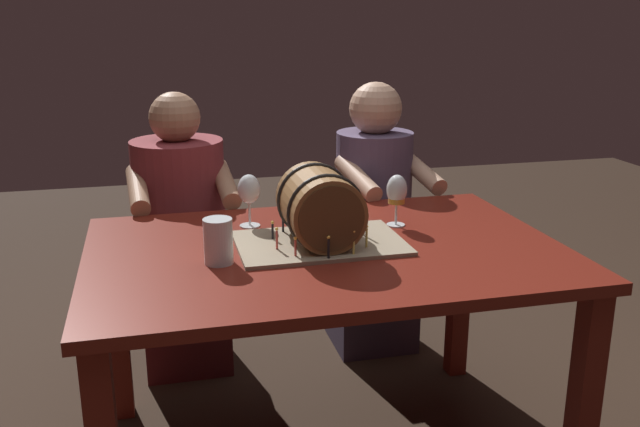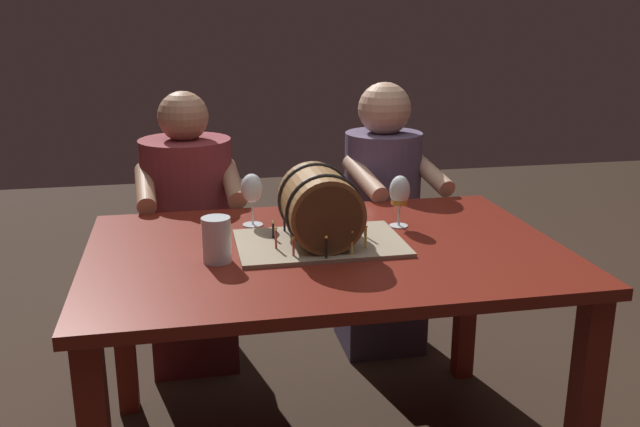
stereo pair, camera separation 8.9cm
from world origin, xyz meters
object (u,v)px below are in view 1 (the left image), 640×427
Objects in this scene: barrel_cake at (320,211)px; wine_glass_red at (317,181)px; wine_glass_empty at (249,190)px; dining_table at (326,277)px; wine_glass_amber at (397,192)px; beer_pint at (218,243)px; person_seated_right at (373,230)px; person_seated_left at (182,243)px.

barrel_cake is 2.89× the size of wine_glass_red.
wine_glass_red is at bearing 17.42° from wine_glass_empty.
wine_glass_amber is (0.28, 0.16, 0.21)m from dining_table.
wine_glass_empty is 1.35× the size of beer_pint.
wine_glass_amber is 0.69m from person_seated_right.
wine_glass_empty is at bearing -67.01° from person_seated_left.
dining_table is 0.41m from wine_glass_red.
person_seated_right reaches higher than dining_table.
barrel_cake is 2.87× the size of wine_glass_empty.
wine_glass_amber is (0.29, 0.13, 0.01)m from barrel_cake.
barrel_cake reaches higher than wine_glass_red.
wine_glass_red reaches higher than wine_glass_amber.
wine_glass_amber is at bearing -101.46° from person_seated_right.
beer_pint is at bearing -133.54° from wine_glass_red.
dining_table is 10.92× the size of beer_pint.
wine_glass_empty is at bearing 167.18° from wine_glass_amber.
wine_glass_empty is 0.84m from person_seated_right.
person_seated_left reaches higher than beer_pint.
person_seated_left is (-0.39, 0.73, -0.31)m from barrel_cake.
barrel_cake is 0.44× the size of person_seated_right.
dining_table is at bearing 10.80° from beer_pint.
person_seated_right reaches higher than wine_glass_red.
beer_pint is 0.86m from person_seated_left.
wine_glass_red is at bearing 78.16° from barrel_cake.
dining_table is 1.24× the size of person_seated_right.
dining_table is 1.26× the size of person_seated_left.
wine_glass_empty is 1.01× the size of wine_glass_red.
wine_glass_amber reaches higher than dining_table.
person_seated_right is (0.41, 0.73, -0.32)m from barrel_cake.
wine_glass_red is (0.07, 0.32, 0.01)m from barrel_cake.
wine_glass_red is 1.01× the size of wine_glass_amber.
barrel_cake is 0.88m from person_seated_left.
person_seated_right is at bearing 48.08° from beer_pint.
wine_glass_amber is at bearing 28.94° from dining_table.
barrel_cake is at bearing 119.43° from dining_table.
wine_glass_empty is (-0.19, 0.26, 0.22)m from dining_table.
wine_glass_amber is at bearing -39.30° from wine_glass_red.
person_seated_right is (0.35, 0.41, -0.33)m from wine_glass_red.
wine_glass_empty is 0.36m from beer_pint.
person_seated_left reaches higher than wine_glass_empty.
person_seated_right is at bearing 61.88° from dining_table.
wine_glass_red is at bearing -130.25° from person_seated_right.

